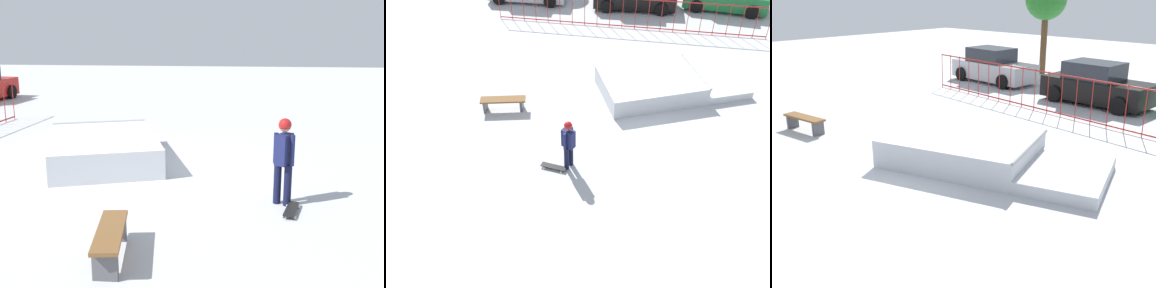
# 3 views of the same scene
# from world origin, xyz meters

# --- Properties ---
(ground_plane) EXTENTS (60.00, 60.00, 0.00)m
(ground_plane) POSITION_xyz_m (0.00, 0.00, 0.00)
(ground_plane) COLOR #B7BABF
(skate_ramp) EXTENTS (5.94, 4.15, 0.74)m
(skate_ramp) POSITION_xyz_m (1.22, 0.97, 0.32)
(skate_ramp) COLOR silver
(skate_ramp) RESTS_ON ground
(skater) EXTENTS (0.44, 0.39, 1.73)m
(skater) POSITION_xyz_m (-1.88, -3.48, 1.01)
(skater) COLOR black
(skater) RESTS_ON ground
(skateboard) EXTENTS (0.82, 0.40, 0.09)m
(skateboard) POSITION_xyz_m (-2.34, -3.62, 0.08)
(skateboard) COLOR black
(skateboard) RESTS_ON ground
(perimeter_fence) EXTENTS (12.54, 1.20, 1.50)m
(perimeter_fence) POSITION_xyz_m (-0.00, 6.25, 0.77)
(perimeter_fence) COLOR maroon
(perimeter_fence) RESTS_ON ground
(park_bench) EXTENTS (1.64, 0.61, 0.48)m
(park_bench) POSITION_xyz_m (-4.50, -0.71, 0.36)
(park_bench) COLOR brown
(park_bench) RESTS_ON ground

